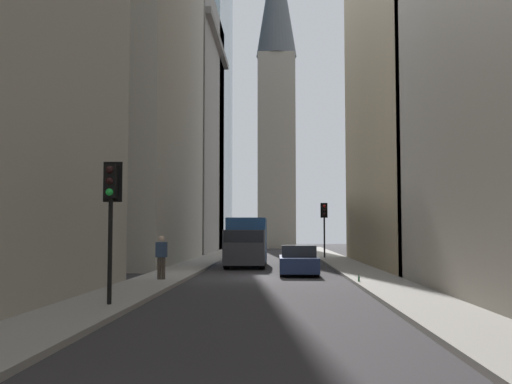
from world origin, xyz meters
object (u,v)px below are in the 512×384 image
Objects in this scene: traffic_light_midblock at (324,217)px; discarded_bottle at (359,279)px; traffic_light_foreground at (111,199)px; sedan_navy at (298,261)px; pedestrian at (161,255)px; delivery_truck at (247,242)px.

traffic_light_midblock is 20.58m from discarded_bottle.
traffic_light_midblock reaches higher than discarded_bottle.
traffic_light_foreground is 0.96× the size of traffic_light_midblock.
traffic_light_foreground is (-12.39, 5.47, 2.29)m from sedan_navy.
discarded_bottle is (-0.73, -7.83, -0.85)m from pedestrian.
sedan_navy is 15.93× the size of discarded_bottle.
traffic_light_foreground is 28.77m from traffic_light_midblock.
traffic_light_midblock reaches higher than pedestrian.
discarded_bottle is (-20.38, 0.30, -2.84)m from traffic_light_midblock.
pedestrian is at bearing 157.53° from traffic_light_midblock.
traffic_light_foreground reaches higher than pedestrian.
delivery_truck is 1.68× the size of traffic_light_foreground.
traffic_light_midblock is (27.66, -7.92, 0.13)m from traffic_light_foreground.
traffic_light_midblock is at bearing -0.84° from discarded_bottle.
sedan_navy is 15.66m from traffic_light_midblock.
traffic_light_foreground is at bearing 156.18° from sedan_navy.
traffic_light_foreground is at bearing 171.89° from delivery_truck.
sedan_navy is 1.07× the size of traffic_light_midblock.
traffic_light_midblock is at bearing -9.11° from sedan_navy.
pedestrian is 6.50× the size of discarded_bottle.
sedan_navy is at bearing -52.37° from pedestrian.
pedestrian reaches higher than discarded_bottle.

